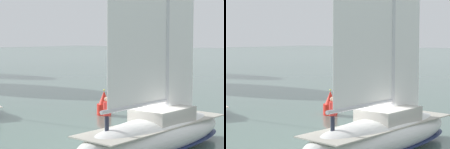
# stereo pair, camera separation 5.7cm
# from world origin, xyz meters

# --- Properties ---
(sailboat_main) EXTENTS (11.52, 3.54, 15.70)m
(sailboat_main) POSITION_xyz_m (0.02, -0.00, 1.22)
(sailboat_main) COLOR white
(sailboat_main) RESTS_ON ground
(channel_buoy) EXTENTS (1.12, 1.12, 2.02)m
(channel_buoy) POSITION_xyz_m (6.78, 9.48, 0.80)
(channel_buoy) COLOR red
(channel_buoy) RESTS_ON ground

